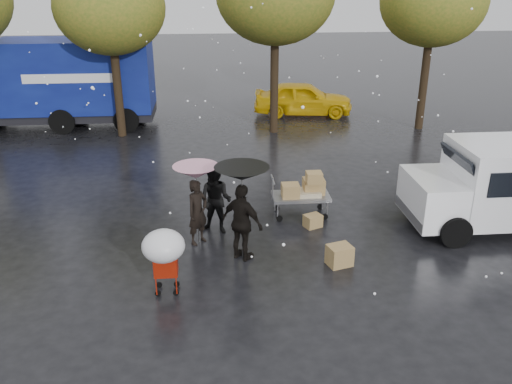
{
  "coord_description": "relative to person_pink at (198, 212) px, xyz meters",
  "views": [
    {
      "loc": [
        -0.04,
        -10.9,
        6.14
      ],
      "look_at": [
        1.0,
        1.0,
        1.16
      ],
      "focal_mm": 38.0,
      "sensor_mm": 36.0,
      "label": 1
    }
  ],
  "objects": [
    {
      "name": "vendor_cart",
      "position": [
        2.77,
        1.3,
        -0.07
      ],
      "size": [
        1.52,
        0.8,
        1.27
      ],
      "color": "slate",
      "rests_on": "ground"
    },
    {
      "name": "person_pink",
      "position": [
        0.0,
        0.0,
        0.0
      ],
      "size": [
        0.68,
        0.68,
        1.59
      ],
      "primitive_type": "imported",
      "rotation": [
        0.0,
        0.0,
        0.78
      ],
      "color": "black",
      "rests_on": "ground"
    },
    {
      "name": "box_ground_far",
      "position": [
        2.89,
        0.6,
        -0.63
      ],
      "size": [
        0.51,
        0.47,
        0.32
      ],
      "primitive_type": "cube",
      "rotation": [
        0.0,
        0.0,
        0.42
      ],
      "color": "olive",
      "rests_on": "ground"
    },
    {
      "name": "umbrella_pink",
      "position": [
        -0.0,
        0.0,
        1.01
      ],
      "size": [
        1.06,
        1.06,
        1.96
      ],
      "color": "#4C4C4C",
      "rests_on": "ground"
    },
    {
      "name": "shopping_cart",
      "position": [
        -0.62,
        -2.25,
        0.27
      ],
      "size": [
        0.84,
        0.84,
        1.46
      ],
      "color": "#B11D0A",
      "rests_on": "ground"
    },
    {
      "name": "ground",
      "position": [
        0.4,
        -0.75,
        -0.8
      ],
      "size": [
        90.0,
        90.0,
        0.0
      ],
      "primitive_type": "plane",
      "color": "black",
      "rests_on": "ground"
    },
    {
      "name": "tree_row",
      "position": [
        -0.06,
        9.25,
        4.23
      ],
      "size": [
        21.6,
        4.4,
        7.12
      ],
      "color": "black",
      "rests_on": "ground"
    },
    {
      "name": "box_ground_near",
      "position": [
        3.12,
        -1.33,
        -0.56
      ],
      "size": [
        0.61,
        0.54,
        0.46
      ],
      "primitive_type": "cube",
      "rotation": [
        0.0,
        0.0,
        0.29
      ],
      "color": "olive",
      "rests_on": "ground"
    },
    {
      "name": "blue_truck",
      "position": [
        -5.79,
        10.85,
        0.96
      ],
      "size": [
        8.3,
        2.6,
        3.5
      ],
      "color": "navy",
      "rests_on": "ground"
    },
    {
      "name": "person_black",
      "position": [
        1.0,
        -0.87,
        0.1
      ],
      "size": [
        1.09,
        1.02,
        1.8
      ],
      "primitive_type": "imported",
      "rotation": [
        0.0,
        0.0,
        2.44
      ],
      "color": "black",
      "rests_on": "ground"
    },
    {
      "name": "person_middle",
      "position": [
        0.44,
        0.52,
        0.06
      ],
      "size": [
        1.02,
        0.92,
        1.72
      ],
      "primitive_type": "imported",
      "rotation": [
        0.0,
        0.0,
        -0.38
      ],
      "color": "black",
      "rests_on": "ground"
    },
    {
      "name": "yellow_taxi",
      "position": [
        4.52,
        11.85,
        -0.06
      ],
      "size": [
        4.51,
        2.3,
        1.47
      ],
      "primitive_type": "imported",
      "rotation": [
        0.0,
        0.0,
        1.44
      ],
      "color": "#E9B70C",
      "rests_on": "ground"
    },
    {
      "name": "umbrella_black",
      "position": [
        1.0,
        -0.87,
        1.27
      ],
      "size": [
        1.19,
        1.19,
        2.22
      ],
      "color": "#4C4C4C",
      "rests_on": "ground"
    }
  ]
}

